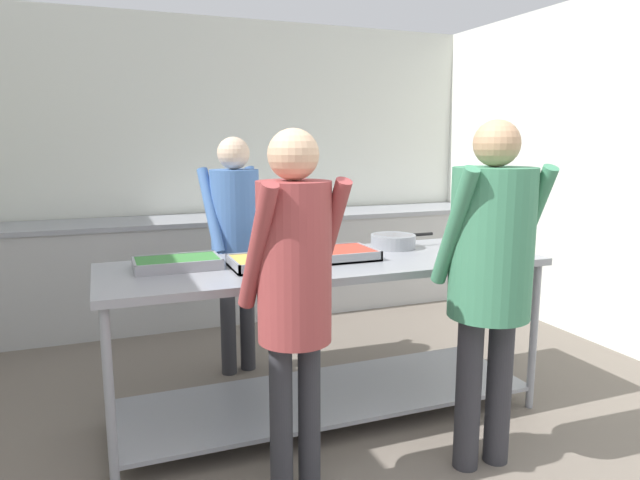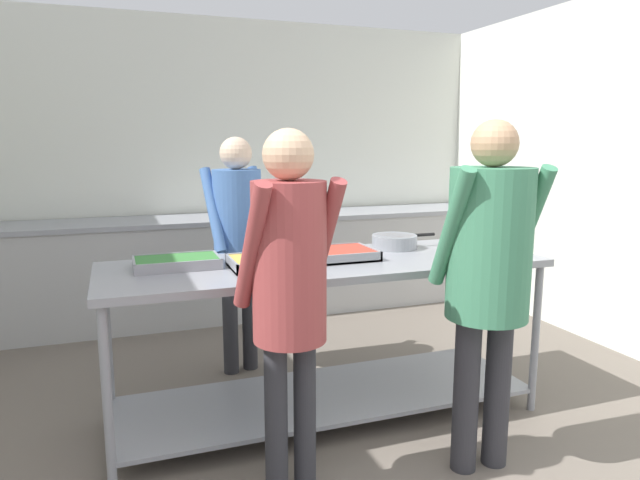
{
  "view_description": "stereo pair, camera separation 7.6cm",
  "coord_description": "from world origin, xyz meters",
  "px_view_note": "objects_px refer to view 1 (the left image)",
  "views": [
    {
      "loc": [
        -1.18,
        -1.1,
        1.56
      ],
      "look_at": [
        -0.04,
        1.85,
        1.01
      ],
      "focal_mm": 32.0,
      "sensor_mm": 36.0,
      "label": 1
    },
    {
      "loc": [
        -1.11,
        -1.12,
        1.56
      ],
      "look_at": [
        -0.04,
        1.85,
        1.01
      ],
      "focal_mm": 32.0,
      "sensor_mm": 36.0,
      "label": 2
    }
  ],
  "objects_px": {
    "guest_serving_right": "(294,276)",
    "serving_tray_vegetables": "(269,262)",
    "serving_tray_greens": "(339,254)",
    "plate_stack": "(469,247)",
    "guest_serving_left": "(491,261)",
    "sauce_pan": "(393,241)",
    "serving_tray_roast": "(177,263)",
    "cook_behind_counter": "(235,229)",
    "water_bottle": "(296,202)"
  },
  "relations": [
    {
      "from": "guest_serving_right",
      "to": "serving_tray_vegetables",
      "type": "bearing_deg",
      "value": 83.35
    },
    {
      "from": "serving_tray_greens",
      "to": "plate_stack",
      "type": "relative_size",
      "value": 1.61
    },
    {
      "from": "serving_tray_vegetables",
      "to": "guest_serving_left",
      "type": "height_order",
      "value": "guest_serving_left"
    },
    {
      "from": "plate_stack",
      "to": "sauce_pan",
      "type": "bearing_deg",
      "value": 142.81
    },
    {
      "from": "guest_serving_right",
      "to": "plate_stack",
      "type": "bearing_deg",
      "value": 24.68
    },
    {
      "from": "guest_serving_right",
      "to": "serving_tray_roast",
      "type": "bearing_deg",
      "value": 116.0
    },
    {
      "from": "serving_tray_greens",
      "to": "sauce_pan",
      "type": "relative_size",
      "value": 0.93
    },
    {
      "from": "serving_tray_vegetables",
      "to": "serving_tray_roast",
      "type": "bearing_deg",
      "value": 161.64
    },
    {
      "from": "guest_serving_left",
      "to": "serving_tray_roast",
      "type": "bearing_deg",
      "value": 146.89
    },
    {
      "from": "guest_serving_left",
      "to": "serving_tray_vegetables",
      "type": "bearing_deg",
      "value": 140.6
    },
    {
      "from": "serving_tray_vegetables",
      "to": "guest_serving_right",
      "type": "relative_size",
      "value": 0.25
    },
    {
      "from": "cook_behind_counter",
      "to": "serving_tray_roast",
      "type": "bearing_deg",
      "value": -123.81
    },
    {
      "from": "serving_tray_roast",
      "to": "plate_stack",
      "type": "bearing_deg",
      "value": -6.06
    },
    {
      "from": "sauce_pan",
      "to": "cook_behind_counter",
      "type": "xyz_separation_m",
      "value": [
        -0.85,
        0.6,
        0.03
      ]
    },
    {
      "from": "plate_stack",
      "to": "serving_tray_greens",
      "type": "bearing_deg",
      "value": 172.57
    },
    {
      "from": "serving_tray_roast",
      "to": "water_bottle",
      "type": "xyz_separation_m",
      "value": [
        1.34,
        2.02,
        0.07
      ]
    },
    {
      "from": "serving_tray_roast",
      "to": "cook_behind_counter",
      "type": "xyz_separation_m",
      "value": [
        0.47,
        0.7,
        0.05
      ]
    },
    {
      "from": "serving_tray_roast",
      "to": "serving_tray_vegetables",
      "type": "bearing_deg",
      "value": -18.36
    },
    {
      "from": "plate_stack",
      "to": "cook_behind_counter",
      "type": "distance_m",
      "value": 1.5
    },
    {
      "from": "serving_tray_roast",
      "to": "guest_serving_right",
      "type": "bearing_deg",
      "value": -64.0
    },
    {
      "from": "serving_tray_greens",
      "to": "guest_serving_left",
      "type": "distance_m",
      "value": 0.89
    },
    {
      "from": "sauce_pan",
      "to": "cook_behind_counter",
      "type": "distance_m",
      "value": 1.04
    },
    {
      "from": "water_bottle",
      "to": "plate_stack",
      "type": "bearing_deg",
      "value": -81.29
    },
    {
      "from": "cook_behind_counter",
      "to": "sauce_pan",
      "type": "bearing_deg",
      "value": -35.38
    },
    {
      "from": "serving_tray_greens",
      "to": "sauce_pan",
      "type": "bearing_deg",
      "value": 21.2
    },
    {
      "from": "plate_stack",
      "to": "guest_serving_left",
      "type": "height_order",
      "value": "guest_serving_left"
    },
    {
      "from": "guest_serving_left",
      "to": "cook_behind_counter",
      "type": "xyz_separation_m",
      "value": [
        -0.84,
        1.55,
        -0.03
      ]
    },
    {
      "from": "guest_serving_left",
      "to": "plate_stack",
      "type": "bearing_deg",
      "value": 61.05
    },
    {
      "from": "serving_tray_vegetables",
      "to": "guest_serving_left",
      "type": "bearing_deg",
      "value": -39.4
    },
    {
      "from": "serving_tray_roast",
      "to": "water_bottle",
      "type": "height_order",
      "value": "water_bottle"
    },
    {
      "from": "serving_tray_vegetables",
      "to": "guest_serving_right",
      "type": "height_order",
      "value": "guest_serving_right"
    },
    {
      "from": "cook_behind_counter",
      "to": "water_bottle",
      "type": "relative_size",
      "value": 7.19
    },
    {
      "from": "plate_stack",
      "to": "guest_serving_right",
      "type": "xyz_separation_m",
      "value": [
        -1.3,
        -0.6,
        0.07
      ]
    },
    {
      "from": "sauce_pan",
      "to": "water_bottle",
      "type": "height_order",
      "value": "water_bottle"
    },
    {
      "from": "serving_tray_vegetables",
      "to": "cook_behind_counter",
      "type": "height_order",
      "value": "cook_behind_counter"
    },
    {
      "from": "serving_tray_greens",
      "to": "cook_behind_counter",
      "type": "distance_m",
      "value": 0.88
    },
    {
      "from": "serving_tray_vegetables",
      "to": "serving_tray_greens",
      "type": "bearing_deg",
      "value": 10.1
    },
    {
      "from": "sauce_pan",
      "to": "guest_serving_right",
      "type": "height_order",
      "value": "guest_serving_right"
    },
    {
      "from": "plate_stack",
      "to": "cook_behind_counter",
      "type": "relative_size",
      "value": 0.15
    },
    {
      "from": "serving_tray_vegetables",
      "to": "water_bottle",
      "type": "bearing_deg",
      "value": 67.64
    },
    {
      "from": "guest_serving_right",
      "to": "cook_behind_counter",
      "type": "bearing_deg",
      "value": 86.51
    },
    {
      "from": "serving_tray_roast",
      "to": "guest_serving_right",
      "type": "distance_m",
      "value": 0.87
    },
    {
      "from": "serving_tray_vegetables",
      "to": "water_bottle",
      "type": "xyz_separation_m",
      "value": [
        0.89,
        2.17,
        0.07
      ]
    },
    {
      "from": "serving_tray_roast",
      "to": "plate_stack",
      "type": "xyz_separation_m",
      "value": [
        1.68,
        -0.18,
        0.0
      ]
    },
    {
      "from": "guest_serving_left",
      "to": "guest_serving_right",
      "type": "bearing_deg",
      "value": 175.31
    },
    {
      "from": "serving_tray_greens",
      "to": "sauce_pan",
      "type": "xyz_separation_m",
      "value": [
        0.44,
        0.17,
        0.02
      ]
    },
    {
      "from": "guest_serving_right",
      "to": "sauce_pan",
      "type": "bearing_deg",
      "value": 42.9
    },
    {
      "from": "serving_tray_greens",
      "to": "cook_behind_counter",
      "type": "height_order",
      "value": "cook_behind_counter"
    },
    {
      "from": "guest_serving_left",
      "to": "cook_behind_counter",
      "type": "distance_m",
      "value": 1.76
    },
    {
      "from": "serving_tray_vegetables",
      "to": "water_bottle",
      "type": "distance_m",
      "value": 2.34
    }
  ]
}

